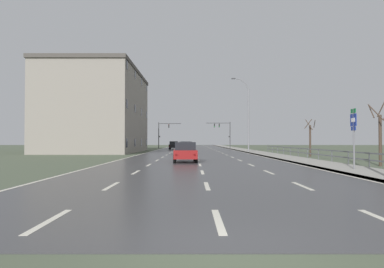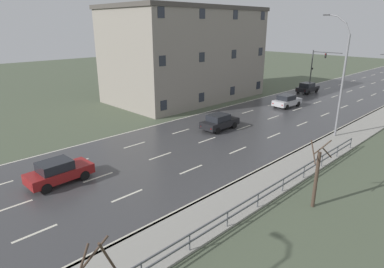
% 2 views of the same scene
% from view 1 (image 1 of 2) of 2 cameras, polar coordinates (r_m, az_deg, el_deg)
% --- Properties ---
extents(ground_plane, '(160.00, 160.00, 0.12)m').
position_cam_1_polar(ground_plane, '(53.06, 0.55, -3.02)').
color(ground_plane, '#4C5642').
extents(road_asphalt_strip, '(14.00, 120.00, 0.03)m').
position_cam_1_polar(road_asphalt_strip, '(65.05, 0.44, -2.62)').
color(road_asphalt_strip, '#3D3D3F').
rests_on(road_asphalt_strip, ground).
extents(sidewalk_right, '(3.00, 120.00, 0.12)m').
position_cam_1_polar(sidewalk_right, '(65.67, 7.82, -2.55)').
color(sidewalk_right, gray).
rests_on(sidewalk_right, ground).
extents(guardrail, '(0.07, 34.51, 1.00)m').
position_cam_1_polar(guardrail, '(30.90, 19.65, -2.88)').
color(guardrail, '#515459').
rests_on(guardrail, ground).
extents(street_lamp_midground, '(2.55, 0.24, 10.77)m').
position_cam_1_polar(street_lamp_midground, '(49.37, 9.28, 3.03)').
color(street_lamp_midground, slate).
rests_on(street_lamp_midground, ground).
extents(highway_sign, '(0.09, 0.68, 3.48)m').
position_cam_1_polar(highway_sign, '(20.68, 25.56, 0.49)').
color(highway_sign, slate).
rests_on(highway_sign, ground).
extents(traffic_signal_right, '(5.41, 0.36, 5.86)m').
position_cam_1_polar(traffic_signal_right, '(75.27, 5.36, 0.68)').
color(traffic_signal_right, '#38383A').
rests_on(traffic_signal_right, ground).
extents(traffic_signal_left, '(5.06, 0.36, 5.73)m').
position_cam_1_polar(traffic_signal_left, '(74.78, -4.96, 0.48)').
color(traffic_signal_left, '#38383A').
rests_on(traffic_signal_left, ground).
extents(car_mid_centre, '(1.95, 4.16, 1.57)m').
position_cam_1_polar(car_mid_centre, '(26.47, -1.20, -3.04)').
color(car_mid_centre, maroon).
rests_on(car_mid_centre, ground).
extents(car_far_right, '(1.89, 4.13, 1.57)m').
position_cam_1_polar(car_far_right, '(66.10, -3.09, -1.90)').
color(car_far_right, black).
rests_on(car_far_right, ground).
extents(car_near_right, '(1.88, 4.12, 1.57)m').
position_cam_1_polar(car_near_right, '(42.62, -1.12, -2.32)').
color(car_near_right, black).
rests_on(car_near_right, ground).
extents(car_distant, '(2.00, 4.18, 1.57)m').
position_cam_1_polar(car_distant, '(55.72, -1.09, -2.04)').
color(car_distant, '#B7B7BC').
rests_on(car_distant, ground).
extents(brick_building, '(12.22, 20.86, 12.15)m').
position_cam_1_polar(brick_building, '(52.64, -15.54, 3.70)').
color(brick_building, gray).
rests_on(brick_building, ground).
extents(bare_tree_near, '(1.31, 1.40, 4.83)m').
position_cam_1_polar(bare_tree_near, '(25.58, 29.15, -0.02)').
color(bare_tree_near, '#423328').
rests_on(bare_tree_near, ground).
extents(bare_tree_mid, '(1.10, 1.07, 4.01)m').
position_cam_1_polar(bare_tree_mid, '(37.66, 19.27, -0.78)').
color(bare_tree_mid, '#423328').
rests_on(bare_tree_mid, ground).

